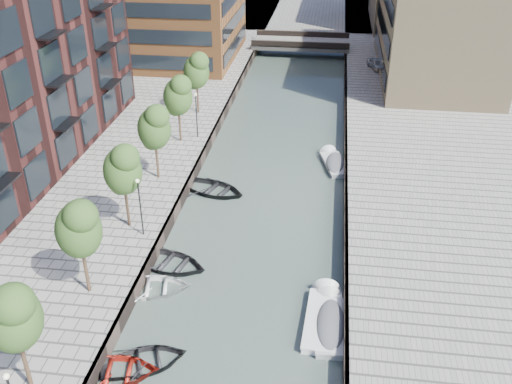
% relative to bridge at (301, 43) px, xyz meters
% --- Properties ---
extents(water, '(300.00, 300.00, 0.00)m').
position_rel_bridge_xyz_m(water, '(0.00, -32.00, -1.39)').
color(water, '#38473F').
rests_on(water, ground).
extents(quay_right, '(20.00, 140.00, 1.00)m').
position_rel_bridge_xyz_m(quay_right, '(16.00, -32.00, -0.89)').
color(quay_right, gray).
rests_on(quay_right, ground).
extents(quay_wall_left, '(0.25, 140.00, 1.00)m').
position_rel_bridge_xyz_m(quay_wall_left, '(-6.10, -32.00, -0.89)').
color(quay_wall_left, '#332823').
rests_on(quay_wall_left, ground).
extents(quay_wall_right, '(0.25, 140.00, 1.00)m').
position_rel_bridge_xyz_m(quay_wall_right, '(6.10, -32.00, -0.89)').
color(quay_wall_right, '#332823').
rests_on(quay_wall_right, ground).
extents(far_closure, '(80.00, 40.00, 1.00)m').
position_rel_bridge_xyz_m(far_closure, '(0.00, 28.00, -0.89)').
color(far_closure, gray).
rests_on(far_closure, ground).
extents(tan_block_near, '(12.00, 25.00, 14.00)m').
position_rel_bridge_xyz_m(tan_block_near, '(16.00, -10.00, 6.61)').
color(tan_block_near, '#9C855F').
rests_on(tan_block_near, quay_right).
extents(bridge, '(13.00, 6.00, 1.30)m').
position_rel_bridge_xyz_m(bridge, '(0.00, 0.00, 0.00)').
color(bridge, gray).
rests_on(bridge, ground).
extents(tree_1, '(2.50, 2.50, 5.95)m').
position_rel_bridge_xyz_m(tree_1, '(-8.50, -61.00, 3.92)').
color(tree_1, '#382619').
rests_on(tree_1, quay_left).
extents(tree_2, '(2.50, 2.50, 5.95)m').
position_rel_bridge_xyz_m(tree_2, '(-8.50, -54.00, 3.92)').
color(tree_2, '#382619').
rests_on(tree_2, quay_left).
extents(tree_3, '(2.50, 2.50, 5.95)m').
position_rel_bridge_xyz_m(tree_3, '(-8.50, -47.00, 3.92)').
color(tree_3, '#382619').
rests_on(tree_3, quay_left).
extents(tree_4, '(2.50, 2.50, 5.95)m').
position_rel_bridge_xyz_m(tree_4, '(-8.50, -40.00, 3.92)').
color(tree_4, '#382619').
rests_on(tree_4, quay_left).
extents(tree_5, '(2.50, 2.50, 5.95)m').
position_rel_bridge_xyz_m(tree_5, '(-8.50, -33.00, 3.92)').
color(tree_5, '#382619').
rests_on(tree_5, quay_left).
extents(tree_6, '(2.50, 2.50, 5.95)m').
position_rel_bridge_xyz_m(tree_6, '(-8.50, -26.00, 3.92)').
color(tree_6, '#382619').
rests_on(tree_6, quay_left).
extents(lamp_1, '(0.24, 0.24, 4.12)m').
position_rel_bridge_xyz_m(lamp_1, '(-7.20, -48.00, 2.12)').
color(lamp_1, black).
rests_on(lamp_1, quay_left).
extents(lamp_2, '(0.24, 0.24, 4.12)m').
position_rel_bridge_xyz_m(lamp_2, '(-7.20, -32.00, 2.12)').
color(lamp_2, black).
rests_on(lamp_2, quay_left).
extents(sloop_0, '(5.37, 4.75, 0.92)m').
position_rel_bridge_xyz_m(sloop_0, '(-4.03, -58.16, -1.39)').
color(sloop_0, black).
rests_on(sloop_0, ground).
extents(sloop_1, '(5.76, 4.71, 1.04)m').
position_rel_bridge_xyz_m(sloop_1, '(-4.99, -49.91, -1.39)').
color(sloop_1, black).
rests_on(sloop_1, ground).
extents(sloop_2, '(5.08, 4.04, 0.95)m').
position_rel_bridge_xyz_m(sloop_2, '(-5.33, -59.05, -1.39)').
color(sloop_2, '#A01B11').
rests_on(sloop_2, ground).
extents(sloop_3, '(5.31, 4.30, 0.97)m').
position_rel_bridge_xyz_m(sloop_3, '(-5.35, -52.42, -1.39)').
color(sloop_3, white).
rests_on(sloop_3, ground).
extents(sloop_4, '(6.10, 5.22, 1.07)m').
position_rel_bridge_xyz_m(sloop_4, '(-4.10, -40.12, -1.39)').
color(sloop_4, black).
rests_on(sloop_4, ground).
extents(motorboat_1, '(2.00, 5.04, 1.65)m').
position_rel_bridge_xyz_m(motorboat_1, '(5.25, -53.86, -1.19)').
color(motorboat_1, silver).
rests_on(motorboat_1, ground).
extents(motorboat_2, '(2.13, 5.46, 1.79)m').
position_rel_bridge_xyz_m(motorboat_2, '(4.86, -53.22, -1.29)').
color(motorboat_2, white).
rests_on(motorboat_2, ground).
extents(motorboat_4, '(2.78, 5.01, 1.59)m').
position_rel_bridge_xyz_m(motorboat_4, '(5.10, -33.95, -1.20)').
color(motorboat_4, silver).
rests_on(motorboat_4, ground).
extents(car, '(2.55, 3.91, 1.24)m').
position_rel_bridge_xyz_m(car, '(9.74, -9.29, 0.23)').
color(car, '#999C9D').
rests_on(car, quay_right).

